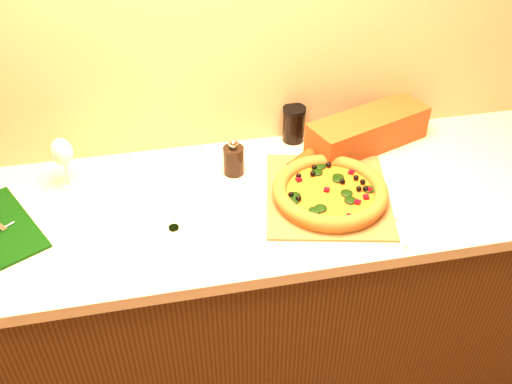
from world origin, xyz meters
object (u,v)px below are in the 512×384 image
pizza_peel (327,191)px  wine_glass (62,153)px  pepper_grinder (234,159)px  dark_jar (294,124)px  rolling_pin (313,153)px  pizza (330,192)px

pizza_peel → wine_glass: 0.83m
pizza_peel → pepper_grinder: 0.32m
pepper_grinder → wine_glass: size_ratio=0.75×
pizza_peel → dark_jar: (-0.03, 0.31, 0.06)m
dark_jar → rolling_pin: bearing=-74.1°
pizza_peel → pepper_grinder: pepper_grinder is taller
pepper_grinder → wine_glass: bearing=175.6°
pizza → pepper_grinder: 0.33m
pizza → dark_jar: (-0.03, 0.35, 0.03)m
pizza → rolling_pin: bearing=87.3°
pizza → wine_glass: wine_glass is taller
pizza → pizza_peel: bearing=84.3°
pizza_peel → pizza: bearing=-83.1°
pepper_grinder → wine_glass: (-0.53, 0.04, 0.07)m
pepper_grinder → dark_jar: 0.28m
pizza_peel → pepper_grinder: (-0.27, 0.16, 0.05)m
pepper_grinder → rolling_pin: (0.28, 0.02, -0.03)m
pizza → dark_jar: bearing=94.2°
rolling_pin → dark_jar: (-0.04, 0.13, 0.04)m
rolling_pin → wine_glass: bearing=178.8°
rolling_pin → dark_jar: size_ratio=2.21×
pizza → pepper_grinder: bearing=143.2°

